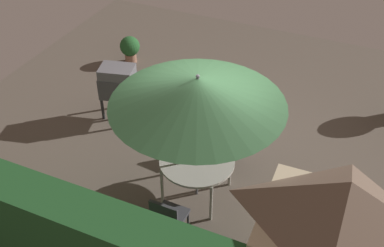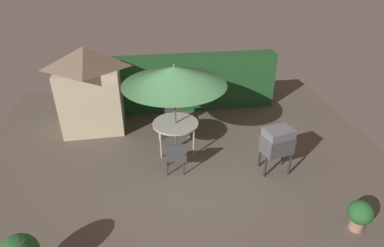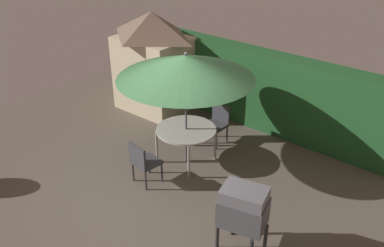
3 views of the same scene
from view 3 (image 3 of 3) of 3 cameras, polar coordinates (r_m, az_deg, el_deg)
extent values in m
plane|color=brown|center=(8.11, -5.17, -8.80)|extent=(11.00, 11.00, 0.00)
cube|color=#1E4C23|center=(10.05, 8.73, 4.91)|extent=(6.91, 0.58, 1.87)
cube|color=#C6B793|center=(10.78, -5.29, 6.94)|extent=(1.77, 1.41, 1.93)
pyramid|color=brown|center=(10.38, -5.61, 13.52)|extent=(1.87, 1.49, 0.63)
cube|color=gray|center=(11.33, -2.85, 6.97)|extent=(0.73, 0.05, 1.50)
cylinder|color=#B2ADA3|center=(8.44, -0.82, -0.87)|extent=(1.24, 1.24, 0.04)
cylinder|color=gray|center=(8.63, -4.89, -3.31)|extent=(0.05, 0.05, 0.74)
cylinder|color=gray|center=(8.13, -0.47, -5.39)|extent=(0.05, 0.05, 0.74)
cylinder|color=gray|center=(9.17, -1.10, -1.12)|extent=(0.05, 0.05, 0.74)
cylinder|color=gray|center=(8.70, 3.25, -2.93)|extent=(0.05, 0.05, 0.74)
cylinder|color=#4C4C51|center=(8.25, -0.84, 1.67)|extent=(0.04, 0.04, 2.36)
cone|color=#2D5633|center=(7.86, -0.89, 7.88)|extent=(2.68, 2.68, 0.46)
sphere|color=#4C4C51|center=(7.78, -0.90, 9.66)|extent=(0.06, 0.06, 0.06)
cube|color=#47474C|center=(6.37, 7.10, -12.09)|extent=(0.80, 0.66, 0.45)
cube|color=slate|center=(6.17, 7.28, -9.80)|extent=(0.76, 0.62, 0.20)
cylinder|color=#262628|center=(6.70, 3.53, -15.20)|extent=(0.06, 0.06, 0.55)
cylinder|color=#262628|center=(6.96, 5.65, -13.32)|extent=(0.06, 0.06, 0.55)
cylinder|color=#262628|center=(6.73, 10.14, -15.44)|extent=(0.06, 0.06, 0.55)
cube|color=#38383D|center=(9.26, 3.21, -0.27)|extent=(0.46, 0.46, 0.06)
cube|color=#38383D|center=(9.31, 4.03, 1.41)|extent=(0.46, 0.05, 0.45)
cylinder|color=#2C2C30|center=(9.41, 4.88, -1.41)|extent=(0.04, 0.04, 0.45)
cylinder|color=#2C2C30|center=(9.62, 2.95, -0.64)|extent=(0.04, 0.04, 0.45)
cylinder|color=#2C2C30|center=(9.13, 3.40, -2.36)|extent=(0.04, 0.04, 0.45)
cylinder|color=#2C2C30|center=(9.34, 1.45, -1.55)|extent=(0.04, 0.04, 0.45)
cube|color=#38383D|center=(8.04, -6.27, -5.33)|extent=(0.51, 0.51, 0.06)
cube|color=#38383D|center=(7.81, -7.57, -4.54)|extent=(0.46, 0.10, 0.45)
cylinder|color=#2C2C30|center=(8.20, -8.16, -6.60)|extent=(0.04, 0.04, 0.45)
cylinder|color=#2C2C30|center=(7.93, -6.43, -7.82)|extent=(0.04, 0.04, 0.45)
cylinder|color=#2C2C30|center=(8.39, -5.97, -5.54)|extent=(0.04, 0.04, 0.45)
cylinder|color=#2C2C30|center=(8.13, -4.20, -6.69)|extent=(0.04, 0.04, 0.45)
camera|label=1|loc=(13.00, 8.07, 33.08)|focal=44.35mm
camera|label=2|loc=(5.77, -72.34, 10.52)|focal=29.88mm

